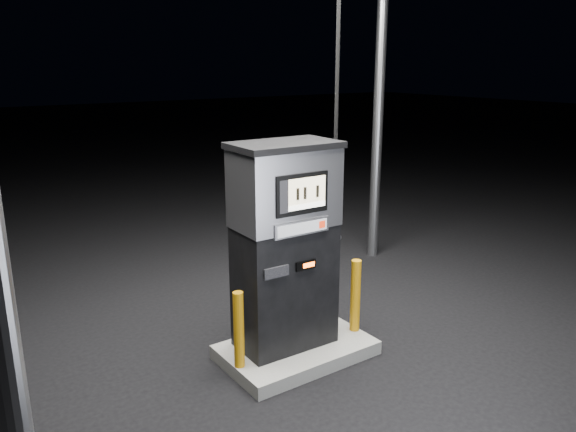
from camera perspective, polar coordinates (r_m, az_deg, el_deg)
ground at (r=6.35m, az=0.84°, el=-14.02°), size 80.00×80.00×0.00m
pump_island at (r=6.31m, az=0.84°, el=-13.43°), size 1.60×1.00×0.15m
fuel_dispenser at (r=5.86m, az=-0.28°, el=-2.90°), size 1.21×0.68×4.56m
bollard_left at (r=5.70m, az=-5.02°, el=-11.44°), size 0.14×0.14×0.80m
bollard_right at (r=6.43m, az=6.86°, el=-8.03°), size 0.13×0.13×0.84m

